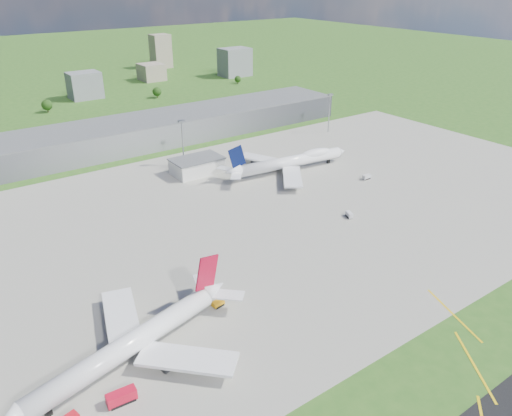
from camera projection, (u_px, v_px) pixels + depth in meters
ground at (142, 152)px, 300.87m from camera, size 1400.00×1400.00×0.00m
apron at (263, 212)px, 225.38m from camera, size 360.00×190.00×0.08m
terminal at (131, 134)px, 308.66m from camera, size 300.00×42.00×15.00m
ops_building at (197, 166)px, 267.72m from camera, size 26.00×16.00×8.00m
mast_center at (182, 135)px, 272.85m from camera, size 3.50×2.00×25.90m
mast_east at (330, 106)px, 330.78m from camera, size 3.50×2.00×25.90m
airliner_red_twin at (135, 342)px, 138.45m from camera, size 72.84×55.76×20.26m
airliner_blue_quad at (291, 162)px, 269.86m from camera, size 75.84×59.12×19.80m
fire_truck at (122, 397)px, 125.29m from camera, size 7.72×3.41×3.36m
tug_yellow at (218, 304)px, 161.79m from camera, size 4.23×2.83×1.93m
van_white_near at (349, 215)px, 220.39m from camera, size 3.55×4.93×2.34m
van_white_far at (367, 177)px, 260.97m from camera, size 4.69×2.33×2.43m
bldg_c at (85, 85)px, 424.12m from camera, size 26.00×20.00×22.00m
bldg_ce at (151, 72)px, 496.90m from camera, size 22.00×24.00×16.00m
bldg_e at (235, 62)px, 514.44m from camera, size 30.00×22.00×28.00m
bldg_tall_e at (161, 51)px, 557.72m from camera, size 20.00×18.00×36.00m
tree_c at (47, 105)px, 383.25m from camera, size 8.10×8.10×9.90m
tree_e at (157, 92)px, 427.12m from camera, size 7.65×7.65×9.35m
tree_far_e at (238, 79)px, 482.27m from camera, size 6.30×6.30×7.70m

